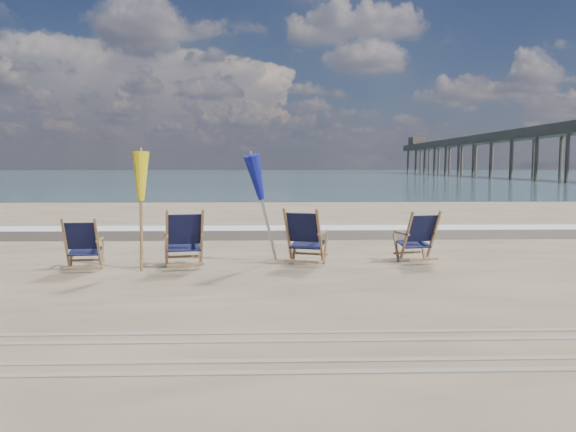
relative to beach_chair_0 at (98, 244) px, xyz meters
name	(u,v)px	position (x,y,z in m)	size (l,w,h in m)	color
ocean	(271,173)	(3.32, 126.51, -0.48)	(400.00, 400.00, 0.00)	#3C5A63
surf_foam	(281,228)	(3.32, 6.81, -0.47)	(200.00, 1.40, 0.01)	silver
wet_sand_strip	(283,234)	(3.32, 5.31, -0.48)	(200.00, 2.60, 0.00)	#42362A
tire_tracks	(304,350)	(3.32, -4.29, -0.47)	(80.00, 1.30, 0.01)	gray
beach_chair_0	(98,244)	(0.00, 0.00, 0.00)	(0.61, 0.69, 0.96)	black
beach_chair_1	(202,239)	(1.77, 0.21, 0.07)	(0.70, 0.78, 1.09)	black
beach_chair_2	(320,238)	(3.88, 0.30, 0.06)	(0.69, 0.78, 1.08)	black
beach_chair_3	(434,237)	(6.07, 0.65, 0.03)	(0.65, 0.73, 1.01)	black
umbrella_yellow	(140,183)	(0.74, 0.08, 1.06)	(0.30, 0.30, 2.06)	olive
umbrella_blue	(265,180)	(2.89, 0.79, 1.10)	(0.30, 0.30, 2.09)	#A5A5AD
fishing_pier	(529,147)	(41.32, 72.51, 4.17)	(4.40, 140.00, 9.30)	brown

